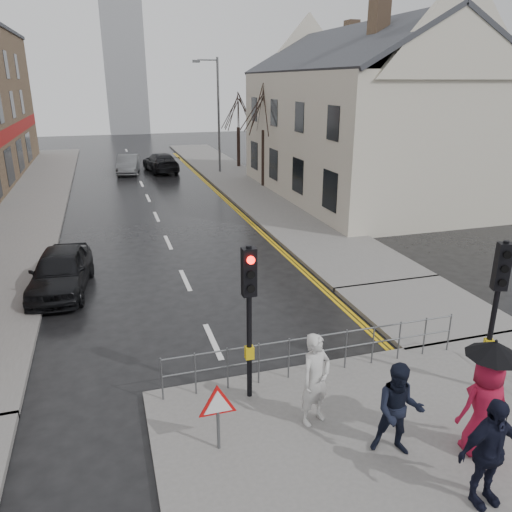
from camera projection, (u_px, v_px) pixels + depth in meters
ground at (243, 408)px, 10.56m from camera, size 120.00×120.00×0.00m
near_pavement at (475, 497)px, 8.21m from camera, size 10.00×9.00×0.14m
left_pavement at (33, 197)px, 29.50m from camera, size 4.00×44.00×0.14m
right_pavement at (237, 179)px, 34.89m from camera, size 4.00×40.00×0.14m
pavement_bridge_right at (424, 308)px, 15.04m from camera, size 4.00×4.20×0.14m
building_right_cream at (360, 114)px, 28.53m from camera, size 9.00×16.40×10.10m
church_tower at (124, 61)px, 63.94m from camera, size 5.00×5.00×18.00m
traffic_signal_near_left at (249, 297)px, 9.98m from camera, size 0.28×0.27×3.40m
traffic_signal_near_right at (498, 291)px, 10.28m from camera, size 0.34×0.33×3.40m
guard_railing_front at (318, 345)px, 11.36m from camera, size 7.14×0.04×1.00m
warning_sign at (218, 407)px, 8.91m from camera, size 0.80×0.07×1.35m
street_lamp at (216, 108)px, 35.87m from camera, size 1.83×0.25×8.00m
tree_near at (264, 105)px, 30.78m from camera, size 2.40×2.40×6.58m
tree_far at (238, 110)px, 38.37m from camera, size 2.40×2.40×5.64m
pedestrian_a at (316, 379)px, 9.64m from camera, size 0.81×0.68×1.91m
pedestrian_b at (399, 410)px, 8.83m from camera, size 1.08×1.00×1.80m
pedestrian_with_umbrella at (487, 396)px, 8.76m from camera, size 0.96×0.96×2.26m
pedestrian_d at (489, 452)px, 7.75m from camera, size 1.12×0.49×1.90m
car_parked at (61, 271)px, 16.19m from camera, size 2.15×4.38×1.44m
car_mid at (128, 164)px, 37.17m from camera, size 1.98×4.27×1.36m
car_far at (161, 162)px, 37.94m from camera, size 2.56×5.07×1.41m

